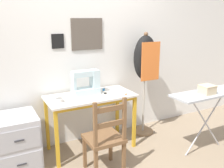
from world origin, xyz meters
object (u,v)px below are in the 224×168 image
(scissors, at_px, (128,95))
(ironing_board, at_px, (208,96))
(thread_spool_mid_table, at_px, (104,89))
(thread_spool_near_machine, at_px, (105,93))
(dress_form, at_px, (145,62))
(fabric_bowl, at_px, (59,100))
(sewing_machine, at_px, (87,83))
(filing_cabinet, at_px, (17,142))
(storage_box, at_px, (207,89))
(wooden_chair, at_px, (105,138))

(scissors, height_order, ironing_board, ironing_board)
(thread_spool_mid_table, relative_size, ironing_board, 0.04)
(thread_spool_near_machine, xyz_separation_m, dress_form, (0.69, 0.11, 0.33))
(fabric_bowl, height_order, thread_spool_mid_table, fabric_bowl)
(sewing_machine, distance_m, ironing_board, 1.55)
(filing_cabinet, height_order, ironing_board, ironing_board)
(storage_box, bearing_deg, ironing_board, 22.26)
(storage_box, bearing_deg, dress_form, 112.18)
(thread_spool_near_machine, xyz_separation_m, wooden_chair, (-0.27, -0.53, -0.34))
(storage_box, bearing_deg, thread_spool_near_machine, 144.81)
(scissors, bearing_deg, storage_box, -35.92)
(sewing_machine, bearing_deg, wooden_chair, -96.20)
(fabric_bowl, xyz_separation_m, thread_spool_near_machine, (0.62, 0.02, -0.01))
(sewing_machine, distance_m, thread_spool_near_machine, 0.27)
(filing_cabinet, distance_m, ironing_board, 2.39)
(fabric_bowl, distance_m, ironing_board, 1.85)
(sewing_machine, relative_size, storage_box, 2.06)
(thread_spool_mid_table, relative_size, wooden_chair, 0.04)
(thread_spool_near_machine, distance_m, ironing_board, 1.31)
(fabric_bowl, relative_size, ironing_board, 0.11)
(wooden_chair, bearing_deg, storage_box, -8.58)
(filing_cabinet, bearing_deg, wooden_chair, -33.48)
(dress_form, height_order, ironing_board, dress_form)
(thread_spool_mid_table, bearing_deg, thread_spool_near_machine, -108.56)
(scissors, xyz_separation_m, filing_cabinet, (-1.38, 0.20, -0.43))
(scissors, relative_size, thread_spool_mid_table, 3.38)
(scissors, relative_size, filing_cabinet, 0.21)
(thread_spool_mid_table, bearing_deg, dress_form, -3.41)
(thread_spool_mid_table, xyz_separation_m, dress_form, (0.64, -0.04, 0.33))
(wooden_chair, distance_m, storage_box, 1.39)
(fabric_bowl, distance_m, scissors, 0.89)
(thread_spool_near_machine, distance_m, thread_spool_mid_table, 0.16)
(fabric_bowl, bearing_deg, filing_cabinet, 174.20)
(ironing_board, bearing_deg, storage_box, -157.74)
(dress_form, bearing_deg, scissors, -148.08)
(thread_spool_near_machine, relative_size, thread_spool_mid_table, 1.09)
(thread_spool_near_machine, bearing_deg, wooden_chair, -116.84)
(sewing_machine, height_order, storage_box, sewing_machine)
(scissors, xyz_separation_m, wooden_chair, (-0.52, -0.37, -0.33))
(scissors, height_order, thread_spool_near_machine, thread_spool_near_machine)
(sewing_machine, distance_m, dress_form, 0.92)
(wooden_chair, xyz_separation_m, storage_box, (1.31, -0.20, 0.44))
(filing_cabinet, relative_size, dress_form, 0.42)
(ironing_board, bearing_deg, scissors, 147.58)
(thread_spool_near_machine, height_order, ironing_board, ironing_board)
(sewing_machine, height_order, fabric_bowl, sewing_machine)
(sewing_machine, xyz_separation_m, thread_spool_mid_table, (0.25, 0.03, -0.13))
(filing_cabinet, bearing_deg, thread_spool_mid_table, 5.71)
(thread_spool_mid_table, xyz_separation_m, filing_cabinet, (-1.17, -0.12, -0.44))
(wooden_chair, bearing_deg, ironing_board, -7.05)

